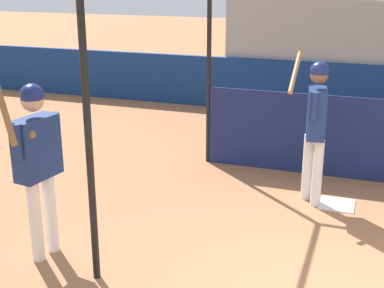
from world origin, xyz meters
TOP-DOWN VIEW (x-y plane):
  - outfield_wall at (0.00, 6.92)m, footprint 24.00×0.12m
  - bleacher_section at (0.00, 8.18)m, footprint 5.95×2.40m
  - batting_cage at (-0.38, 2.73)m, footprint 3.74×3.69m
  - home_plate at (-0.11, 2.36)m, footprint 0.44×0.44m
  - player_batter at (-0.47, 2.37)m, footprint 0.51×0.85m
  - player_waiting at (-2.94, -0.01)m, footprint 0.48×0.83m

SIDE VIEW (x-z plane):
  - home_plate at x=-0.11m, z-range 0.00..0.02m
  - outfield_wall at x=0.00m, z-range 0.00..1.12m
  - player_batter at x=-0.47m, z-range 0.15..2.12m
  - player_waiting at x=-2.94m, z-range 0.08..2.21m
  - bleacher_section at x=0.00m, z-range 0.00..2.39m
  - batting_cage at x=-0.38m, z-range -0.21..2.67m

